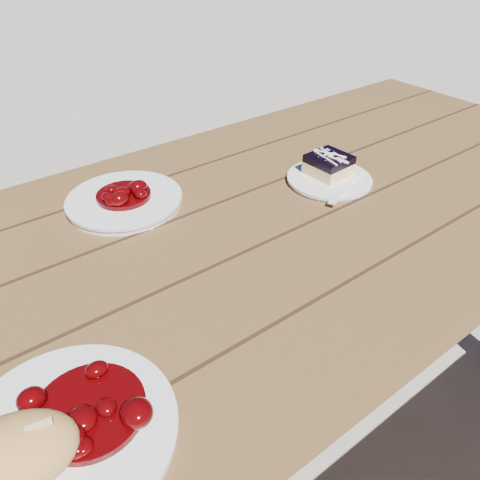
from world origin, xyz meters
TOP-DOWN VIEW (x-y plane):
  - ground at (0.00, 0.00)m, footprint 60.00×60.00m
  - picnic_table at (0.00, -0.00)m, footprint 2.00×1.55m
  - main_plate at (-0.37, -0.24)m, footprint 0.24×0.24m
  - goulash_stew at (-0.34, -0.23)m, footprint 0.13×0.13m
  - bread_roll at (-0.42, -0.26)m, footprint 0.15×0.11m
  - dessert_plate at (0.29, 0.01)m, footprint 0.17×0.17m
  - blueberry_cake at (0.30, 0.02)m, footprint 0.08×0.08m
  - fork_dessert at (0.27, -0.05)m, footprint 0.16×0.09m
  - second_plate at (-0.10, 0.19)m, footprint 0.22×0.22m
  - second_stew at (-0.10, 0.19)m, footprint 0.11×0.11m

SIDE VIEW (x-z plane):
  - ground at x=0.00m, z-range 0.00..0.00m
  - picnic_table at x=0.00m, z-range 0.21..0.96m
  - dessert_plate at x=0.29m, z-range 0.75..0.76m
  - main_plate at x=-0.37m, z-range 0.75..0.77m
  - second_plate at x=-0.10m, z-range 0.75..0.77m
  - fork_dessert at x=0.27m, z-range 0.76..0.76m
  - blueberry_cake at x=0.30m, z-range 0.76..0.81m
  - goulash_stew at x=-0.34m, z-range 0.77..0.81m
  - second_stew at x=-0.10m, z-range 0.77..0.81m
  - bread_roll at x=-0.42m, z-range 0.77..0.83m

